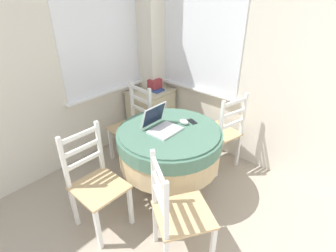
{
  "coord_description": "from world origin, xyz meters",
  "views": [
    {
      "loc": [
        -0.46,
        0.73,
        1.99
      ],
      "look_at": [
        1.33,
        2.29,
        0.68
      ],
      "focal_mm": 28.0,
      "sensor_mm": 36.0,
      "label": 1
    }
  ],
  "objects": [
    {
      "name": "storage_box",
      "position": [
        1.99,
        3.1,
        0.76
      ],
      "size": [
        0.17,
        0.13,
        0.14
      ],
      "color": "#9E3338",
      "rests_on": "corner_cabinet"
    },
    {
      "name": "dining_chair_left_flank",
      "position": [
        0.45,
        2.35,
        0.45
      ],
      "size": [
        0.4,
        0.42,
        0.95
      ],
      "color": "tan",
      "rests_on": "ground_plane"
    },
    {
      "name": "corner_room_shell",
      "position": [
        1.34,
        2.17,
        1.28
      ],
      "size": [
        4.49,
        5.24,
        2.55
      ],
      "color": "silver",
      "rests_on": "ground_plane"
    },
    {
      "name": "round_dining_table",
      "position": [
        1.18,
        2.14,
        0.59
      ],
      "size": [
        1.02,
        1.02,
        0.76
      ],
      "color": "#4C3D2D",
      "rests_on": "ground_plane"
    },
    {
      "name": "dining_chair_near_right_window",
      "position": [
        1.92,
        1.98,
        0.45
      ],
      "size": [
        0.48,
        0.5,
        0.95
      ],
      "color": "tan",
      "rests_on": "ground_plane"
    },
    {
      "name": "dining_chair_near_back_window",
      "position": [
        1.36,
        2.88,
        0.45
      ],
      "size": [
        0.45,
        0.43,
        0.95
      ],
      "color": "tan",
      "rests_on": "ground_plane"
    },
    {
      "name": "laptop",
      "position": [
        1.13,
        2.2,
        0.81
      ],
      "size": [
        0.29,
        0.29,
        0.23
      ],
      "color": "silver",
      "rests_on": "round_dining_table"
    },
    {
      "name": "dining_chair_camera_near",
      "position": [
        0.65,
        1.6,
        0.45
      ],
      "size": [
        0.57,
        0.56,
        0.95
      ],
      "color": "tan",
      "rests_on": "ground_plane"
    },
    {
      "name": "corner_cabinet",
      "position": [
        1.92,
        3.12,
        0.35
      ],
      "size": [
        0.57,
        0.48,
        0.69
      ],
      "color": "beige",
      "rests_on": "ground_plane"
    },
    {
      "name": "computer_mouse",
      "position": [
        1.36,
        2.11,
        0.78
      ],
      "size": [
        0.06,
        0.1,
        0.05
      ],
      "color": "white",
      "rests_on": "round_dining_table"
    },
    {
      "name": "book_on_cabinet",
      "position": [
        1.96,
        3.06,
        0.7
      ],
      "size": [
        0.16,
        0.19,
        0.02
      ],
      "color": "#33478C",
      "rests_on": "corner_cabinet"
    },
    {
      "name": "cell_phone",
      "position": [
        1.45,
        2.08,
        0.76
      ],
      "size": [
        0.09,
        0.12,
        0.01
      ],
      "color": "black",
      "rests_on": "round_dining_table"
    }
  ]
}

